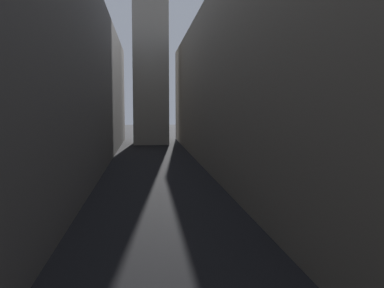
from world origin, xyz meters
TOP-DOWN VIEW (x-y plane):
  - ground_plane at (0.00, 48.00)m, footprint 264.00×264.00m
  - building_block_left at (-10.90, 50.00)m, footprint 10.79×108.00m
  - building_block_right at (10.95, 50.00)m, footprint 10.90×108.00m

SIDE VIEW (x-z plane):
  - ground_plane at x=0.00m, z-range 0.00..0.00m
  - building_block_right at x=10.95m, z-range 0.00..18.64m
  - building_block_left at x=-10.90m, z-range 0.00..18.75m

